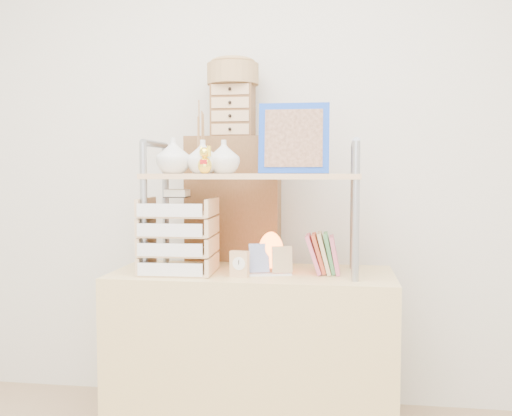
{
  "coord_description": "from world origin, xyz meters",
  "views": [
    {
      "loc": [
        0.36,
        -1.2,
        1.18
      ],
      "look_at": [
        0.02,
        1.2,
        1.03
      ],
      "focal_mm": 40.0,
      "sensor_mm": 36.0,
      "label": 1
    }
  ],
  "objects_px": {
    "cabinet": "(234,273)",
    "letter_tray": "(178,240)",
    "desk": "(253,357)",
    "salt_lamp": "(271,252)"
  },
  "relations": [
    {
      "from": "cabinet",
      "to": "letter_tray",
      "type": "distance_m",
      "value": 0.51
    },
    {
      "from": "cabinet",
      "to": "letter_tray",
      "type": "xyz_separation_m",
      "value": [
        -0.16,
        -0.44,
        0.22
      ]
    },
    {
      "from": "desk",
      "to": "cabinet",
      "type": "relative_size",
      "value": 0.89
    },
    {
      "from": "desk",
      "to": "letter_tray",
      "type": "bearing_deg",
      "value": -167.75
    },
    {
      "from": "cabinet",
      "to": "salt_lamp",
      "type": "xyz_separation_m",
      "value": [
        0.23,
        -0.37,
        0.16
      ]
    },
    {
      "from": "letter_tray",
      "to": "salt_lamp",
      "type": "xyz_separation_m",
      "value": [
        0.39,
        0.07,
        -0.05
      ]
    },
    {
      "from": "desk",
      "to": "letter_tray",
      "type": "distance_m",
      "value": 0.61
    },
    {
      "from": "cabinet",
      "to": "letter_tray",
      "type": "relative_size",
      "value": 3.8
    },
    {
      "from": "letter_tray",
      "to": "desk",
      "type": "bearing_deg",
      "value": 12.25
    },
    {
      "from": "desk",
      "to": "salt_lamp",
      "type": "bearing_deg",
      "value": 2.11
    }
  ]
}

